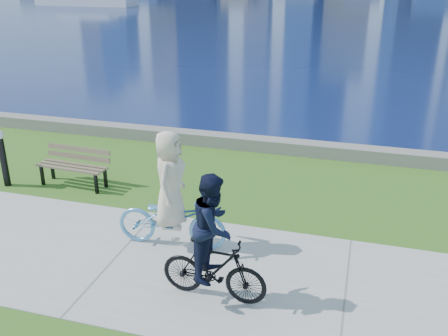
% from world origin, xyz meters
% --- Properties ---
extents(ground, '(320.00, 320.00, 0.00)m').
position_xyz_m(ground, '(0.00, 0.00, 0.00)').
color(ground, '#2E5C18').
rests_on(ground, ground).
extents(concrete_path, '(80.00, 3.50, 0.02)m').
position_xyz_m(concrete_path, '(0.00, 0.00, 0.01)').
color(concrete_path, '#A4A49F').
rests_on(concrete_path, ground).
extents(seawall, '(90.00, 0.50, 0.35)m').
position_xyz_m(seawall, '(0.00, 6.20, 0.17)').
color(seawall, slate).
rests_on(seawall, ground).
extents(bay_water, '(320.00, 131.00, 0.01)m').
position_xyz_m(bay_water, '(0.00, 72.00, 0.00)').
color(bay_water, '#0B1948').
rests_on(bay_water, ground).
extents(ferry_near, '(12.88, 3.68, 1.75)m').
position_xyz_m(ferry_near, '(-31.69, 52.87, 0.73)').
color(ferry_near, white).
rests_on(ferry_near, ground).
extents(park_bench, '(1.73, 0.69, 0.88)m').
position_xyz_m(park_bench, '(-2.41, 2.65, 0.54)').
color(park_bench, black).
rests_on(park_bench, ground).
extents(bollard_lamp, '(0.22, 0.22, 1.36)m').
position_xyz_m(bollard_lamp, '(-3.96, 2.14, 0.78)').
color(bollard_lamp, black).
rests_on(bollard_lamp, ground).
extents(cyclist_woman, '(0.86, 2.10, 2.22)m').
position_xyz_m(cyclist_woman, '(0.82, 0.67, 0.84)').
color(cyclist_woman, '#579ED5').
rests_on(cyclist_woman, ground).
extents(cyclist_man, '(0.65, 1.70, 2.09)m').
position_xyz_m(cyclist_man, '(2.02, -0.63, 0.90)').
color(cyclist_man, black).
rests_on(cyclist_man, ground).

